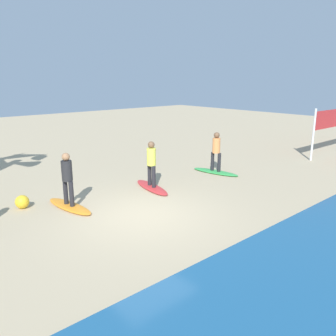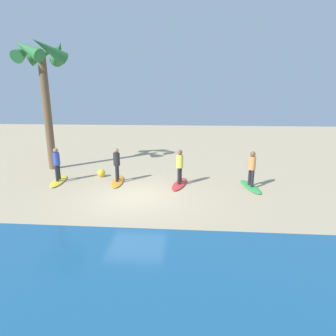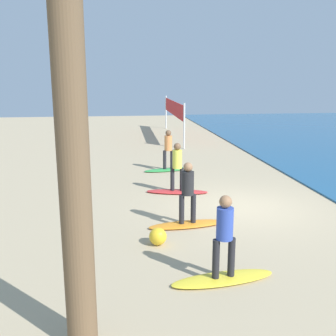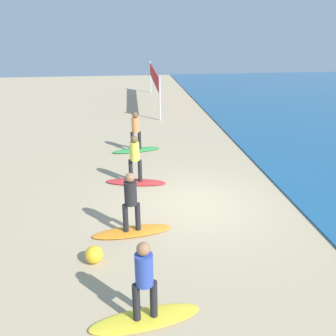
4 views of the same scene
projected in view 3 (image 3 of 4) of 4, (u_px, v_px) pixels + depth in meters
ground_plane at (244, 208)px, 12.05m from camera, size 60.00×60.00×0.00m
surfboard_green at (168, 170)px, 16.82m from camera, size 0.94×2.17×0.09m
surfer_green at (168, 147)px, 16.60m from camera, size 0.32×0.45×1.64m
surfboard_red at (177, 192)px, 13.57m from camera, size 0.96×2.17×0.09m
surfer_red at (177, 163)px, 13.35m from camera, size 0.32×0.45×1.64m
surfboard_orange at (187, 224)px, 10.55m from camera, size 0.80×2.15×0.09m
surfer_orange at (188, 188)px, 10.33m from camera, size 0.32×0.46×1.64m
surfboard_yellow at (223, 279)px, 7.71m from camera, size 0.85×2.16×0.09m
surfer_yellow at (225, 231)px, 7.49m from camera, size 0.32×0.46×1.64m
volleyball_net at (174, 110)px, 26.01m from camera, size 9.10×0.22×2.50m
beach_ball at (158, 236)px, 9.33m from camera, size 0.42×0.42×0.42m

